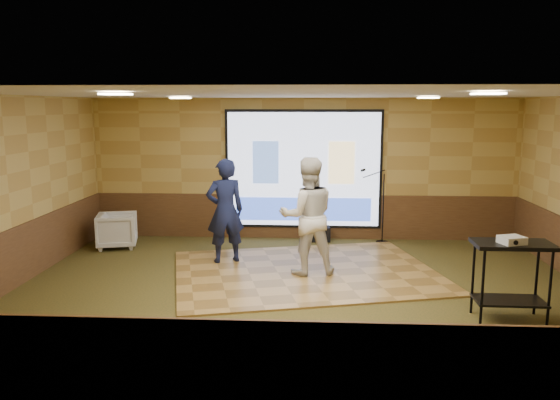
# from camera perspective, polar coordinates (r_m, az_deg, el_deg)

# --- Properties ---
(ground) EXTENTS (9.00, 9.00, 0.00)m
(ground) POSITION_cam_1_polar(r_m,az_deg,el_deg) (8.54, 2.05, -9.54)
(ground) COLOR #2D3317
(ground) RESTS_ON ground
(room_shell) EXTENTS (9.04, 7.04, 3.02)m
(room_shell) POSITION_cam_1_polar(r_m,az_deg,el_deg) (8.09, 2.14, 4.59)
(room_shell) COLOR tan
(room_shell) RESTS_ON ground
(wainscot_back) EXTENTS (9.00, 0.04, 0.95)m
(wainscot_back) POSITION_cam_1_polar(r_m,az_deg,el_deg) (11.78, 2.43, -1.73)
(wainscot_back) COLOR #482C18
(wainscot_back) RESTS_ON ground
(wainscot_front) EXTENTS (9.00, 0.04, 0.95)m
(wainscot_front) POSITION_cam_1_polar(r_m,az_deg,el_deg) (5.15, 1.22, -17.38)
(wainscot_front) COLOR #482C18
(wainscot_front) RESTS_ON ground
(wainscot_left) EXTENTS (0.04, 7.00, 0.95)m
(wainscot_left) POSITION_cam_1_polar(r_m,az_deg,el_deg) (9.59, -25.91, -5.41)
(wainscot_left) COLOR #482C18
(wainscot_left) RESTS_ON ground
(projector_screen) EXTENTS (3.32, 0.06, 2.52)m
(projector_screen) POSITION_cam_1_polar(r_m,az_deg,el_deg) (11.58, 2.46, 3.08)
(projector_screen) COLOR black
(projector_screen) RESTS_ON room_shell
(downlight_nw) EXTENTS (0.32, 0.32, 0.02)m
(downlight_nw) POSITION_cam_1_polar(r_m,az_deg,el_deg) (10.14, -10.36, 10.44)
(downlight_nw) COLOR beige
(downlight_nw) RESTS_ON room_shell
(downlight_ne) EXTENTS (0.32, 0.32, 0.02)m
(downlight_ne) POSITION_cam_1_polar(r_m,az_deg,el_deg) (10.07, 15.21, 10.27)
(downlight_ne) COLOR beige
(downlight_ne) RESTS_ON room_shell
(downlight_sw) EXTENTS (0.32, 0.32, 0.02)m
(downlight_sw) POSITION_cam_1_polar(r_m,az_deg,el_deg) (6.97, -16.79, 10.56)
(downlight_sw) COLOR beige
(downlight_sw) RESTS_ON room_shell
(downlight_se) EXTENTS (0.32, 0.32, 0.02)m
(downlight_se) POSITION_cam_1_polar(r_m,az_deg,el_deg) (6.87, 20.91, 10.35)
(downlight_se) COLOR beige
(downlight_se) RESTS_ON room_shell
(dance_floor) EXTENTS (5.06, 4.30, 0.03)m
(dance_floor) POSITION_cam_1_polar(r_m,az_deg,el_deg) (9.47, 2.70, -7.50)
(dance_floor) COLOR olive
(dance_floor) RESTS_ON ground
(player_left) EXTENTS (0.80, 0.67, 1.88)m
(player_left) POSITION_cam_1_polar(r_m,az_deg,el_deg) (9.84, -5.75, -1.12)
(player_left) COLOR #12183A
(player_left) RESTS_ON dance_floor
(player_right) EXTENTS (1.08, 0.92, 1.97)m
(player_right) POSITION_cam_1_polar(r_m,az_deg,el_deg) (9.11, 2.89, -1.68)
(player_right) COLOR silver
(player_right) RESTS_ON dance_floor
(av_table) EXTENTS (1.01, 0.53, 1.06)m
(av_table) POSITION_cam_1_polar(r_m,az_deg,el_deg) (7.86, 23.05, -6.22)
(av_table) COLOR black
(av_table) RESTS_ON ground
(projector) EXTENTS (0.36, 0.33, 0.10)m
(projector) POSITION_cam_1_polar(r_m,az_deg,el_deg) (7.70, 23.06, -3.86)
(projector) COLOR silver
(projector) RESTS_ON av_table
(mic_stand) EXTENTS (0.61, 0.25, 1.56)m
(mic_stand) POSITION_cam_1_polar(r_m,az_deg,el_deg) (11.58, 10.41, -1.99)
(mic_stand) COLOR black
(mic_stand) RESTS_ON ground
(banquet_chair) EXTENTS (0.94, 0.92, 0.70)m
(banquet_chair) POSITION_cam_1_polar(r_m,az_deg,el_deg) (11.50, -16.63, -3.05)
(banquet_chair) COLOR gray
(banquet_chair) RESTS_ON ground
(duffel_bag) EXTENTS (0.51, 0.36, 0.31)m
(duffel_bag) POSITION_cam_1_polar(r_m,az_deg,el_deg) (11.62, 4.01, -3.53)
(duffel_bag) COLOR black
(duffel_bag) RESTS_ON ground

